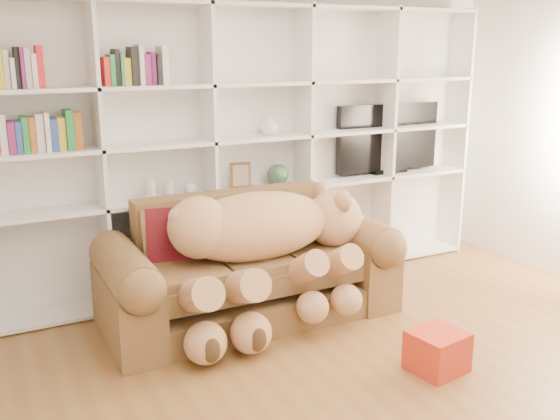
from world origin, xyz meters
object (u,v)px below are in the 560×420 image
tv (388,139)px  teddy_bear (263,241)px  gift_box (437,351)px  sofa (248,273)px

tv → teddy_bear: bearing=-153.5°
tv → gift_box: bearing=-117.5°
teddy_bear → tv: tv is taller
teddy_bear → gift_box: teddy_bear is taller
gift_box → tv: tv is taller
sofa → tv: 2.09m
sofa → gift_box: 1.54m
sofa → tv: bearing=20.9°
sofa → tv: size_ratio=1.99×
teddy_bear → gift_box: (0.70, -1.15, -0.52)m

